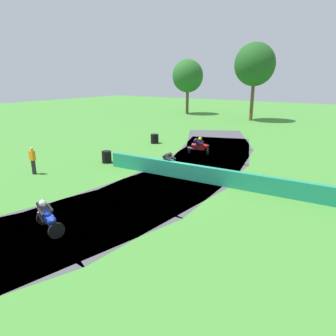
# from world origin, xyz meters

# --- Properties ---
(ground_plane) EXTENTS (120.00, 120.00, 0.00)m
(ground_plane) POSITION_xyz_m (0.00, 0.00, 0.00)
(ground_plane) COLOR #428433
(track_asphalt) EXTENTS (10.95, 35.15, 0.01)m
(track_asphalt) POSITION_xyz_m (-1.25, -0.07, 0.00)
(track_asphalt) COLOR #47474C
(track_asphalt) RESTS_ON ground
(safety_barrier) EXTENTS (21.36, 1.46, 0.90)m
(safety_barrier) POSITION_xyz_m (5.81, 0.32, 0.45)
(safety_barrier) COLOR #1E8466
(safety_barrier) RESTS_ON ground
(motorcycle_lead_blue) EXTENTS (1.69, 1.15, 1.43)m
(motorcycle_lead_blue) POSITION_xyz_m (-0.66, -8.26, 0.65)
(motorcycle_lead_blue) COLOR black
(motorcycle_lead_blue) RESTS_ON ground
(motorcycle_chase_green) EXTENTS (1.68, 0.89, 1.43)m
(motorcycle_chase_green) POSITION_xyz_m (-0.89, 0.26, 0.66)
(motorcycle_chase_green) COLOR black
(motorcycle_chase_green) RESTS_ON ground
(motorcycle_trailing_red) EXTENTS (1.73, 1.17, 1.43)m
(motorcycle_trailing_red) POSITION_xyz_m (-1.78, 5.59, 0.64)
(motorcycle_trailing_red) COLOR black
(motorcycle_trailing_red) RESTS_ON ground
(tire_stack_mid_a) EXTENTS (0.64, 0.64, 0.80)m
(tire_stack_mid_a) POSITION_xyz_m (-5.87, 0.04, 0.40)
(tire_stack_mid_a) COLOR black
(tire_stack_mid_a) RESTS_ON ground
(tire_stack_mid_b) EXTENTS (0.68, 0.68, 0.80)m
(tire_stack_mid_b) POSITION_xyz_m (-6.96, 7.00, 0.40)
(tire_stack_mid_b) COLOR black
(tire_stack_mid_b) RESTS_ON ground
(track_marshal) EXTENTS (0.34, 0.24, 1.63)m
(track_marshal) POSITION_xyz_m (-7.65, -4.23, 0.82)
(track_marshal) COLOR #232328
(track_marshal) RESTS_ON ground
(tree_far_left) EXTENTS (4.68, 4.68, 8.19)m
(tree_far_left) POSITION_xyz_m (-16.09, 28.09, 5.70)
(tree_far_left) COLOR brown
(tree_far_left) RESTS_ON ground
(tree_far_right) EXTENTS (5.14, 5.14, 9.82)m
(tree_far_right) POSITION_xyz_m (-5.08, 26.13, 7.09)
(tree_far_right) COLOR brown
(tree_far_right) RESTS_ON ground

